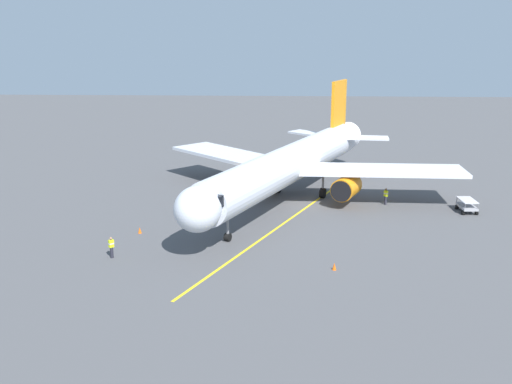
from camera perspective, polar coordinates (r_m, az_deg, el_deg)
name	(u,v)px	position (r m, az deg, el deg)	size (l,w,h in m)	color
ground_plane	(305,205)	(61.56, 4.69, -1.22)	(220.00, 220.00, 0.00)	#4C4C4F
apron_lead_in_line	(290,219)	(56.70, 3.24, -2.61)	(0.24, 40.00, 0.01)	yellow
airplane	(291,164)	(61.73, 3.36, 2.68)	(32.11, 38.35, 11.50)	silver
ground_crew_marshaller	(111,247)	(48.18, -13.66, -5.14)	(0.46, 0.46, 1.71)	#23232D
ground_crew_wing_walker	(386,196)	(62.64, 12.30, -0.39)	(0.46, 0.46, 1.71)	#23232D
baggage_cart_near_nose	(467,206)	(62.27, 19.52, -1.23)	(1.67, 2.67, 1.27)	#9E9EA3
safety_cone_nose_left	(140,230)	(53.64, -11.05, -3.61)	(0.32, 0.32, 0.55)	#F2590F
safety_cone_nose_right	(334,266)	(45.11, 7.49, -7.07)	(0.32, 0.32, 0.55)	#F2590F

